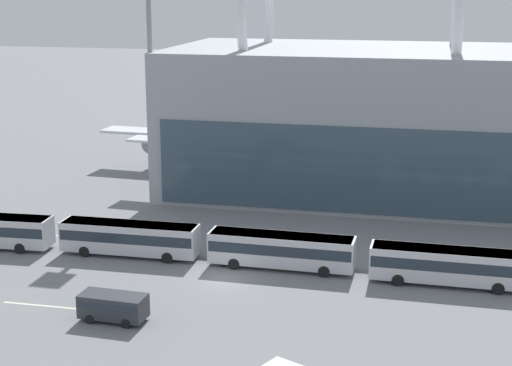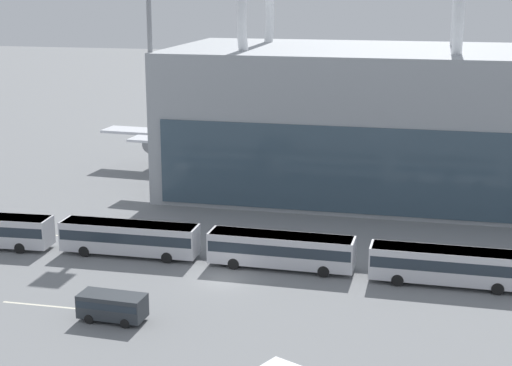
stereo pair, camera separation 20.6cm
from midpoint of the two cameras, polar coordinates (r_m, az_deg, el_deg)
The scene contains 10 objects.
ground_plane at distance 66.10m, azimuth -2.43°, elevation -7.01°, with size 440.00×440.00×0.00m, color slate.
airliner_at_gate_near at distance 102.37m, azimuth -2.49°, elevation 4.06°, with size 32.79×33.74×15.19m.
shuttle_bus_2 at distance 71.95m, azimuth -9.25°, elevation -3.87°, with size 12.71×2.79×3.05m.
shuttle_bus_3 at distance 67.91m, azimuth 1.77°, elevation -4.79°, with size 12.71×2.80×3.05m.
shuttle_bus_4 at distance 66.16m, azimuth 13.73°, elevation -5.74°, with size 12.70×2.78×3.05m.
service_van_foreground at distance 58.93m, azimuth -10.45°, elevation -8.73°, with size 5.00×2.34×2.03m.
floodlight_mast at distance 86.78m, azimuth -7.81°, elevation 10.30°, with size 2.77×2.77×26.08m.
lane_stripe_1 at distance 75.69m, azimuth -8.97°, elevation -4.37°, with size 9.85×0.25×0.01m, color silver.
lane_stripe_4 at distance 63.10m, azimuth -15.25°, elevation -8.61°, with size 6.81×0.25×0.01m, color silver.
lane_stripe_5 at distance 80.72m, azimuth -15.93°, elevation -3.56°, with size 7.98×0.25×0.01m, color silver.
Camera 1 is at (16.27, -59.36, 24.10)m, focal length 55.00 mm.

